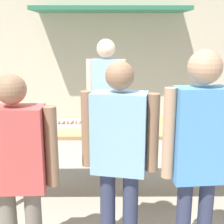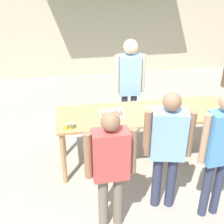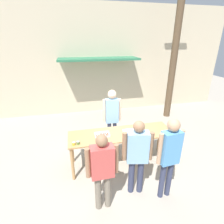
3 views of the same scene
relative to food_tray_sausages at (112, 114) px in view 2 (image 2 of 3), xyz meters
The scene contains 10 objects.
ground_plane 1.05m from the food_tray_sausages, ahead, with size 24.00×24.00×0.00m, color #A39989.
serving_table 0.51m from the food_tray_sausages, ahead, with size 2.65×0.80×0.92m.
food_tray_sausages is the anchor object (origin of this frame).
food_tray_buns 0.77m from the food_tray_sausages, ahead, with size 0.44×0.24×0.06m.
condiment_jar_mustard 0.75m from the food_tray_sausages, 157.74° to the right, with size 0.07×0.07×0.08m.
condiment_jar_ketchup 0.66m from the food_tray_sausages, 155.17° to the right, with size 0.07×0.07×0.08m.
person_server_behind_table 0.89m from the food_tray_sausages, 60.95° to the left, with size 0.52×0.24×1.84m.
person_customer_holding_hotdog 1.24m from the food_tray_sausages, 99.73° to the right, with size 0.61×0.24×1.64m.
person_customer_with_cup 1.67m from the food_tray_sausages, 48.33° to the right, with size 0.54×0.24×1.80m.
person_customer_waiting_in_line 1.14m from the food_tray_sausages, 61.36° to the right, with size 0.61×0.32×1.71m.
Camera 2 is at (-1.12, -4.04, 3.22)m, focal length 50.00 mm.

